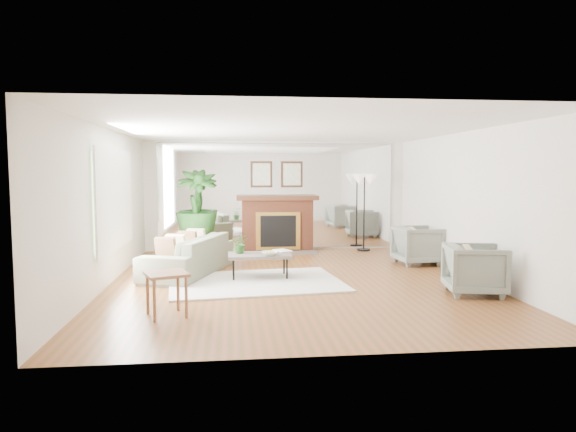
{
  "coord_description": "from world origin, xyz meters",
  "views": [
    {
      "loc": [
        -1.03,
        -8.32,
        1.8
      ],
      "look_at": [
        -0.05,
        0.6,
        1.03
      ],
      "focal_mm": 32.0,
      "sensor_mm": 36.0,
      "label": 1
    }
  ],
  "objects": [
    {
      "name": "fruit_bowl",
      "position": [
        -0.42,
        0.09,
        0.46
      ],
      "size": [
        0.27,
        0.27,
        0.07
      ],
      "primitive_type": "imported",
      "rotation": [
        0.0,
        0.0,
        0.04
      ],
      "color": "#94613B",
      "rests_on": "coffee_table"
    },
    {
      "name": "fireplace",
      "position": [
        0.0,
        3.26,
        0.66
      ],
      "size": [
        1.85,
        0.83,
        2.05
      ],
      "color": "brown",
      "rests_on": "ground"
    },
    {
      "name": "sofa",
      "position": [
        -1.8,
        0.81,
        0.33
      ],
      "size": [
        1.58,
        2.46,
        0.67
      ],
      "primitive_type": "imported",
      "rotation": [
        0.0,
        0.0,
        -1.9
      ],
      "color": "slate",
      "rests_on": "ground"
    },
    {
      "name": "potted_ficus",
      "position": [
        -1.81,
        3.1,
        1.0
      ],
      "size": [
        0.99,
        0.99,
        1.86
      ],
      "color": "black",
      "rests_on": "ground"
    },
    {
      "name": "tabletop_plant",
      "position": [
        -0.89,
        0.37,
        0.59
      ],
      "size": [
        0.32,
        0.28,
        0.33
      ],
      "primitive_type": "imported",
      "rotation": [
        0.0,
        0.0,
        -0.1
      ],
      "color": "#2E6525",
      "rests_on": "coffee_table"
    },
    {
      "name": "wall_back",
      "position": [
        0.0,
        3.49,
        1.25
      ],
      "size": [
        6.0,
        0.02,
        2.5
      ],
      "primitive_type": "cube",
      "color": "silver",
      "rests_on": "ground"
    },
    {
      "name": "area_rug",
      "position": [
        -0.66,
        -0.1,
        0.01
      ],
      "size": [
        2.94,
        2.25,
        0.03
      ],
      "primitive_type": "cube",
      "rotation": [
        0.0,
        0.0,
        0.11
      ],
      "color": "white",
      "rests_on": "ground"
    },
    {
      "name": "floor_lamp",
      "position": [
        1.98,
        3.1,
        1.5
      ],
      "size": [
        0.57,
        0.32,
        1.76
      ],
      "color": "black",
      "rests_on": "ground"
    },
    {
      "name": "armchair_front",
      "position": [
        2.53,
        -1.21,
        0.37
      ],
      "size": [
        0.96,
        0.94,
        0.74
      ],
      "primitive_type": "imported",
      "rotation": [
        0.0,
        0.0,
        1.37
      ],
      "color": "gray",
      "rests_on": "ground"
    },
    {
      "name": "armchair_back",
      "position": [
        2.59,
        1.29,
        0.38
      ],
      "size": [
        0.88,
        0.86,
        0.75
      ],
      "primitive_type": "imported",
      "rotation": [
        0.0,
        0.0,
        1.64
      ],
      "color": "gray",
      "rests_on": "ground"
    },
    {
      "name": "mirror_panel",
      "position": [
        0.0,
        3.47,
        1.25
      ],
      "size": [
        5.4,
        0.04,
        2.4
      ],
      "primitive_type": "cube",
      "color": "silver",
      "rests_on": "wall_back"
    },
    {
      "name": "wall_right",
      "position": [
        2.99,
        0.0,
        1.25
      ],
      "size": [
        0.02,
        7.0,
        2.5
      ],
      "primitive_type": "cube",
      "color": "silver",
      "rests_on": "ground"
    },
    {
      "name": "wall_left",
      "position": [
        -2.99,
        0.0,
        1.25
      ],
      "size": [
        0.02,
        7.0,
        2.5
      ],
      "primitive_type": "cube",
      "color": "silver",
      "rests_on": "ground"
    },
    {
      "name": "window_panel",
      "position": [
        -2.96,
        0.4,
        1.35
      ],
      "size": [
        0.04,
        2.4,
        1.5
      ],
      "primitive_type": "cube",
      "color": "#B2E09E",
      "rests_on": "wall_left"
    },
    {
      "name": "book",
      "position": [
        -0.27,
        0.41,
        0.44
      ],
      "size": [
        0.36,
        0.39,
        0.02
      ],
      "primitive_type": "imported",
      "rotation": [
        0.0,
        0.0,
        0.47
      ],
      "color": "#94613B",
      "rests_on": "coffee_table"
    },
    {
      "name": "ground",
      "position": [
        0.0,
        0.0,
        0.0
      ],
      "size": [
        7.0,
        7.0,
        0.0
      ],
      "primitive_type": "plane",
      "color": "brown",
      "rests_on": "ground"
    },
    {
      "name": "side_table",
      "position": [
        -1.85,
        -1.9,
        0.47
      ],
      "size": [
        0.63,
        0.63,
        0.56
      ],
      "rotation": [
        0.0,
        0.0,
        0.36
      ],
      "color": "#94613B",
      "rests_on": "ground"
    },
    {
      "name": "coffee_table",
      "position": [
        -0.57,
        0.26,
        0.39
      ],
      "size": [
        1.06,
        0.63,
        0.42
      ],
      "rotation": [
        0.0,
        0.0,
        0.01
      ],
      "color": "#63574E",
      "rests_on": "ground"
    }
  ]
}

